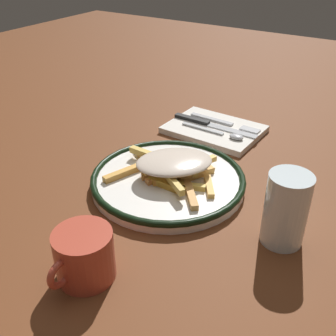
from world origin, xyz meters
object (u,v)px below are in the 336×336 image
fries_heap (172,166)px  fork (224,123)px  knife (207,124)px  spoon (223,133)px  plate (168,180)px  coffee_mug (84,256)px  napkin (214,129)px  water_glass (286,209)px

fries_heap → fork: 0.27m
knife → spoon: (0.03, 0.05, 0.00)m
plate → knife: (-0.25, -0.05, 0.00)m
plate → coffee_mug: 0.25m
napkin → knife: size_ratio=0.99×
knife → water_glass: water_glass is taller
napkin → plate: bearing=6.9°
fork → spoon: bearing=21.9°
fries_heap → fork: (-0.27, -0.02, -0.02)m
plate → coffee_mug: size_ratio=2.71×
napkin → coffee_mug: (0.50, 0.05, 0.03)m
water_glass → knife: bearing=-135.9°
plate → fork: (-0.27, -0.02, 0.00)m
water_glass → coffee_mug: bearing=-43.1°
spoon → water_glass: water_glass is taller
fries_heap → water_glass: size_ratio=1.84×
plate → coffee_mug: (0.25, 0.02, 0.02)m
spoon → fork: bearing=-158.1°
fork → spoon: 0.06m
fries_heap → napkin: size_ratio=1.02×
coffee_mug → spoon: bearing=-177.6°
fork → coffee_mug: (0.52, 0.04, 0.02)m
fries_heap → fork: bearing=-175.3°
napkin → knife: bearing=-91.4°
knife → coffee_mug: 0.50m
water_glass → coffee_mug: water_glass is taller
plate → napkin: plate is taller
plate → fries_heap: size_ratio=1.34×
fries_heap → spoon: (-0.21, 0.00, -0.02)m
plate → fork: 0.28m
fries_heap → coffee_mug: (0.26, 0.02, -0.00)m
plate → water_glass: size_ratio=2.46×
napkin → spoon: spoon is taller
knife → spoon: bearing=61.3°
napkin → coffee_mug: 0.50m
napkin → water_glass: bearing=42.1°
plate → fork: bearing=-176.4°
knife → coffee_mug: bearing=8.4°
fries_heap → water_glass: bearing=79.2°
spoon → coffee_mug: (0.47, 0.02, 0.02)m
water_glass → plate: bearing=-98.8°
spoon → water_glass: bearing=41.0°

